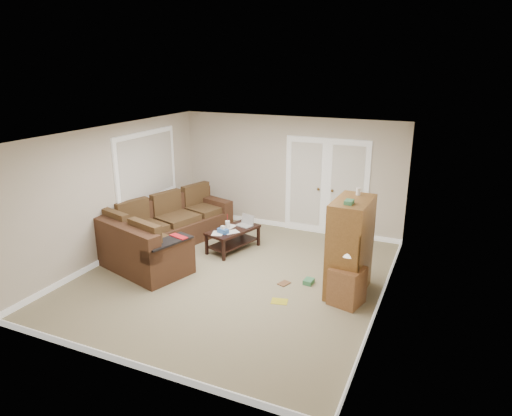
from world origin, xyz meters
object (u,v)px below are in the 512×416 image
at_px(tv_armoire, 350,247).
at_px(side_cabinet, 347,283).
at_px(coffee_table, 234,238).
at_px(sectional_sofa, 160,234).

xyz_separation_m(tv_armoire, side_cabinet, (0.07, -0.38, -0.44)).
bearing_deg(tv_armoire, coffee_table, 163.91).
xyz_separation_m(sectional_sofa, coffee_table, (1.28, 0.66, -0.12)).
xyz_separation_m(coffee_table, tv_armoire, (2.48, -0.82, 0.55)).
bearing_deg(coffee_table, sectional_sofa, -135.70).
xyz_separation_m(coffee_table, side_cabinet, (2.55, -1.21, 0.11)).
height_order(sectional_sofa, coffee_table, sectional_sofa).
distance_m(coffee_table, tv_armoire, 2.67).
relative_size(coffee_table, tv_armoire, 0.71).
height_order(coffee_table, side_cabinet, side_cabinet).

